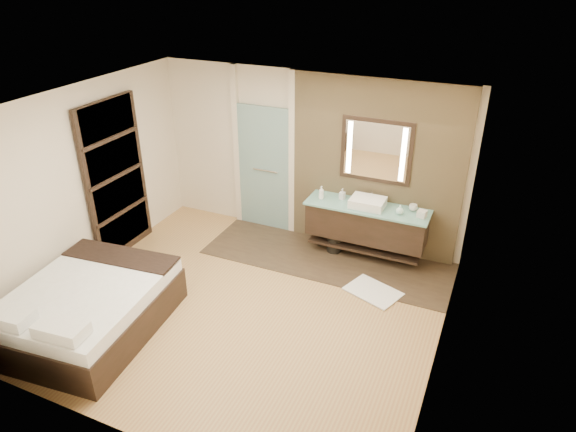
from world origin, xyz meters
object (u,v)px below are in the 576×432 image
at_px(mirror_unit, 376,151).
at_px(bed, 88,308).
at_px(waste_bin, 334,244).
at_px(vanity, 366,223).

height_order(mirror_unit, bed, mirror_unit).
bearing_deg(waste_bin, vanity, 8.26).
bearing_deg(vanity, mirror_unit, 90.00).
xyz_separation_m(vanity, waste_bin, (-0.47, -0.07, -0.44)).
relative_size(vanity, mirror_unit, 1.75).
bearing_deg(bed, vanity, 43.86).
distance_m(bed, waste_bin, 3.71).
distance_m(mirror_unit, waste_bin, 1.61).
bearing_deg(waste_bin, bed, -125.74).
bearing_deg(mirror_unit, vanity, -90.00).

